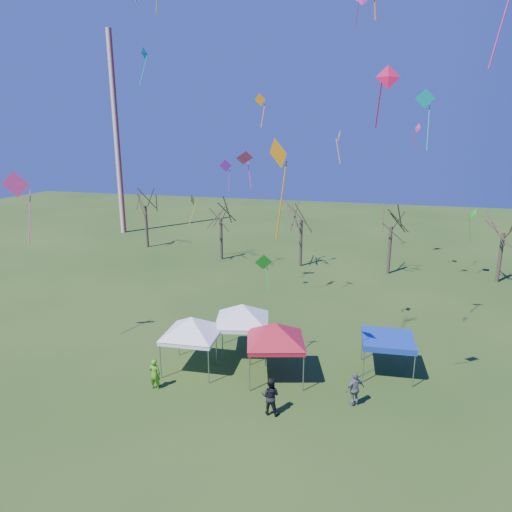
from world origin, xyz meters
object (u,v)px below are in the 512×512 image
Objects in this scene: tree_3 at (393,209)px; tent_white_west at (191,321)px; person_green at (155,374)px; tree_2 at (302,203)px; tent_blue at (388,340)px; tree_1 at (220,204)px; tent_white_mid at (242,308)px; tent_red at (276,327)px; radio_mast at (116,136)px; person_dark at (270,396)px; tree_0 at (144,191)px; tree_4 at (506,214)px; person_grey at (355,389)px.

tent_white_west is (-10.47, -21.65, -3.21)m from tree_3.
tent_white_west is 3.36m from person_green.
tree_2 is 21.72m from tent_blue.
tree_1 is at bearing -86.91° from person_green.
person_green is at bearing -123.94° from tent_white_mid.
tent_red is at bearing -63.51° from tree_1.
tent_red is at bearing -163.36° from person_green.
tent_white_mid is 3.21m from tent_red.
tent_blue is at bearing -90.40° from tree_3.
radio_mast is at bearing 131.98° from tent_red.
person_dark is (3.09, -24.97, -5.38)m from tree_2.
person_dark is (11.49, -25.24, -4.88)m from tree_1.
person_green is at bearing -113.48° from tent_white_west.
radio_mast is 6.17× the size of tent_white_mid.
tree_1 reaches higher than tent_white_west.
tree_2 is at bearing -106.26° from person_green.
person_green is at bearing -60.76° from tree_0.
radio_mast reaches higher than tent_red.
tent_red is (-15.17, -21.32, -3.14)m from tree_4.
tent_red is (2.46, -2.05, -0.04)m from tent_white_mid.
tree_2 is 2.07× the size of tent_red.
person_green is at bearing -2.59° from person_dark.
tree_2 is 25.72m from person_dark.
tent_white_west is at bearing -56.71° from tree_0.
tree_3 is 21.25m from tent_white_mid.
tent_white_mid is 6.44m from person_dark.
tent_white_mid is 1.40× the size of tent_blue.
person_grey is (3.73, 1.73, -0.04)m from person_dark.
tent_white_mid is at bearing -68.24° from person_grey.
person_dark is at bearing -65.52° from tree_1.
tent_red is at bearing 3.55° from tent_white_west.
person_dark is at bearing -102.16° from tree_3.
tree_0 reaches higher than tent_blue.
tree_3 is 4.33× the size of person_dark.
tent_white_west is 9.20m from person_grey.
tree_3 reaches higher than person_green.
tent_red is 2.26× the size of person_grey.
tent_blue is (8.27, -19.62, -4.34)m from tree_2.
tree_4 reaches higher than tent_white_west.
tree_2 reaches higher than tent_red.
person_dark is at bearing -82.95° from tree_2.
tent_red is (28.18, -31.32, -9.58)m from radio_mast.
person_dark reaches higher than person_grey.
tent_white_mid is (0.09, -19.65, -3.33)m from tree_2.
tree_1 reaches higher than tent_red.
radio_mast is 45.99m from tent_blue.
person_grey is at bearing -46.05° from tree_0.
tree_2 reaches higher than tent_white_west.
tree_3 reaches higher than person_grey.
person_dark is at bearing -50.29° from radio_mast.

